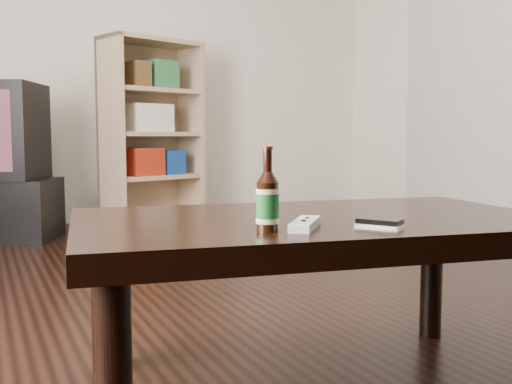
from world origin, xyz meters
name	(u,v)px	position (x,y,z in m)	size (l,w,h in m)	color
floor	(254,320)	(0.00, 0.00, -0.01)	(5.00, 6.00, 0.01)	black
wall_back	(101,60)	(0.00, 3.01, 1.35)	(5.00, 0.02, 2.70)	beige
chimney_breast	(479,49)	(2.35, 1.20, 1.35)	(0.30, 1.20, 2.70)	silver
bookshelf	(149,130)	(0.29, 2.62, 0.77)	(0.87, 0.61, 1.48)	tan
coffee_table	(315,239)	(-0.11, -0.65, 0.43)	(1.42, 0.96, 0.50)	black
beer_bottle	(268,202)	(-0.35, -0.84, 0.57)	(0.06, 0.06, 0.20)	black
phone	(380,223)	(-0.06, -0.89, 0.50)	(0.11, 0.13, 0.02)	silver
remote	(305,224)	(-0.25, -0.83, 0.51)	(0.15, 0.17, 0.02)	#BDBDBF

